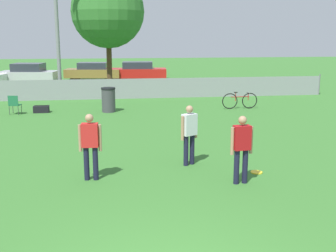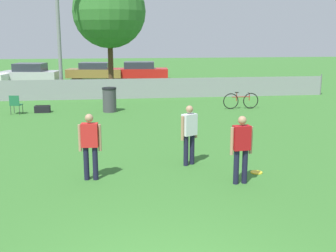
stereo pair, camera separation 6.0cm
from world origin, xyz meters
name	(u,v)px [view 1 (the left image)]	position (x,y,z in m)	size (l,w,h in m)	color
fence_backline	(122,89)	(0.00, 18.00, 0.55)	(23.16, 0.07, 1.21)	gray
light_pole	(56,8)	(-3.34, 18.56, 4.86)	(0.90, 0.36, 8.21)	gray
tree_near_pole	(108,11)	(-0.61, 21.20, 4.83)	(4.39, 4.39, 7.03)	#4C331E
player_defender_red	(242,145)	(2.30, 3.99, 0.93)	(0.55, 0.26, 1.62)	#191933
player_receiver_white	(189,131)	(1.38, 5.60, 0.93)	(0.49, 0.38, 1.62)	#191933
player_thrower_red	(90,143)	(-1.19, 4.74, 0.93)	(0.55, 0.25, 1.62)	#191933
frisbee_disc	(257,172)	(2.96, 4.68, 0.01)	(0.30, 0.30, 0.03)	yellow
folding_chair_sideline	(14,104)	(-4.84, 13.94, 0.49)	(0.51, 0.51, 0.85)	#333338
bicycle_sideline	(240,101)	(5.45, 13.98, 0.39)	(1.73, 0.44, 0.80)	black
trash_bin	(108,100)	(-0.73, 14.01, 0.56)	(0.64, 0.64, 1.11)	#3F3F44
gear_bag_sideline	(41,109)	(-3.76, 14.28, 0.15)	(0.68, 0.37, 0.33)	black
parked_car_silver	(29,74)	(-6.31, 26.07, 0.71)	(4.21, 2.46, 1.48)	black
parked_car_tan	(93,71)	(-1.86, 28.27, 0.67)	(4.43, 2.27, 1.36)	black
parked_car_red	(138,71)	(1.60, 28.14, 0.67)	(4.57, 2.11, 1.40)	black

